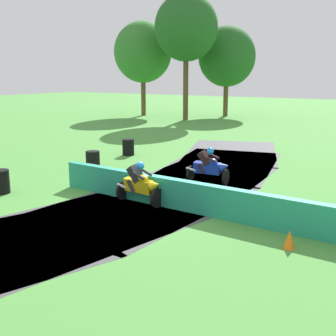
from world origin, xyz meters
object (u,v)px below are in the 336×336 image
Objects in this scene: motorcycle_chase_blue at (209,166)px; tire_stack_far at (128,147)px; tire_stack_mid_b at (93,161)px; motorcycle_lead_yellow at (140,184)px; tire_stack_mid_a at (0,182)px; traffic_cone at (289,239)px.

tire_stack_far is at bearing 152.30° from motorcycle_chase_blue.
tire_stack_mid_b is (-5.23, -0.38, -0.26)m from motorcycle_chase_blue.
motorcycle_lead_yellow reaches higher than tire_stack_mid_b.
tire_stack_mid_a is at bearing -138.82° from motorcycle_chase_blue.
traffic_cone is (4.28, -4.54, -0.44)m from motorcycle_chase_blue.
tire_stack_mid_a is at bearing -86.78° from tire_stack_far.
motorcycle_lead_yellow reaches higher than tire_stack_far.
motorcycle_lead_yellow is at bearing 167.46° from traffic_cone.
tire_stack_far is (-0.73, 3.51, 0.00)m from tire_stack_mid_b.
motorcycle_chase_blue is 2.10× the size of tire_stack_far.
traffic_cone is at bearing -12.54° from motorcycle_lead_yellow.
motorcycle_lead_yellow is 5.10m from traffic_cone.
tire_stack_far is at bearing 143.15° from traffic_cone.
tire_stack_mid_b is at bearing 86.33° from tire_stack_mid_a.
tire_stack_mid_b is at bearing -175.80° from motorcycle_chase_blue.
tire_stack_far reaches higher than traffic_cone.
tire_stack_mid_a reaches higher than traffic_cone.
motorcycle_chase_blue is 5.25m from tire_stack_mid_b.
tire_stack_mid_b is 1.00× the size of tire_stack_far.
motorcycle_lead_yellow reaches higher than traffic_cone.
tire_stack_mid_b reaches higher than traffic_cone.
traffic_cone is (4.96, -1.10, -0.44)m from motorcycle_lead_yellow.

